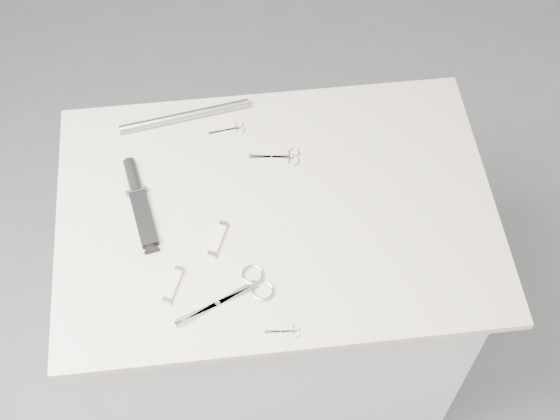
{
  "coord_description": "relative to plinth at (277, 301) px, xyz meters",
  "views": [
    {
      "loc": [
        -0.1,
        -0.98,
        2.4
      ],
      "look_at": [
        0.01,
        -0.01,
        0.92
      ],
      "focal_mm": 50.0,
      "sensor_mm": 36.0,
      "label": 1
    }
  ],
  "objects": [
    {
      "name": "embroidery_scissors_b",
      "position": [
        -0.08,
        0.24,
        0.47
      ],
      "size": [
        0.09,
        0.04,
        0.0
      ],
      "rotation": [
        0.0,
        0.0,
        0.13
      ],
      "color": "silver",
      "rests_on": "display_board"
    },
    {
      "name": "sheathed_knife",
      "position": [
        -0.31,
        0.06,
        0.48
      ],
      "size": [
        0.08,
        0.25,
        0.03
      ],
      "rotation": [
        0.0,
        0.0,
        1.76
      ],
      "color": "black",
      "rests_on": "display_board"
    },
    {
      "name": "ground",
      "position": [
        0.0,
        0.0,
        -0.46
      ],
      "size": [
        4.0,
        4.0,
        0.01
      ],
      "primitive_type": "cube",
      "color": "slate",
      "rests_on": "ground"
    },
    {
      "name": "tiny_scissors",
      "position": [
        -0.01,
        -0.31,
        0.47
      ],
      "size": [
        0.07,
        0.03,
        0.0
      ],
      "rotation": [
        0.0,
        0.0,
        -0.08
      ],
      "color": "silver",
      "rests_on": "display_board"
    },
    {
      "name": "pocket_knife_a",
      "position": [
        -0.14,
        -0.07,
        0.48
      ],
      "size": [
        0.05,
        0.09,
        0.01
      ],
      "rotation": [
        0.0,
        0.0,
        1.18
      ],
      "color": "silver",
      "rests_on": "display_board"
    },
    {
      "name": "pocket_knife_b",
      "position": [
        -0.24,
        -0.17,
        0.48
      ],
      "size": [
        0.05,
        0.09,
        0.01
      ],
      "rotation": [
        0.0,
        0.0,
        1.19
      ],
      "color": "silver",
      "rests_on": "display_board"
    },
    {
      "name": "metal_rail",
      "position": [
        -0.2,
        0.29,
        0.48
      ],
      "size": [
        0.32,
        0.07,
        0.02
      ],
      "primitive_type": "cylinder",
      "rotation": [
        0.0,
        1.57,
        0.16
      ],
      "color": "gray",
      "rests_on": "display_board"
    },
    {
      "name": "embroidery_scissors_a",
      "position": [
        0.03,
        0.14,
        0.47
      ],
      "size": [
        0.12,
        0.05,
        0.0
      ],
      "rotation": [
        0.0,
        0.0,
        -0.13
      ],
      "color": "silver",
      "rests_on": "display_board"
    },
    {
      "name": "display_board",
      "position": [
        0.0,
        0.0,
        0.46
      ],
      "size": [
        1.0,
        0.7,
        0.02
      ],
      "primitive_type": "cube",
      "color": "beige",
      "rests_on": "plinth"
    },
    {
      "name": "plinth",
      "position": [
        0.0,
        0.0,
        0.0
      ],
      "size": [
        0.9,
        0.6,
        0.9
      ],
      "primitive_type": "cube",
      "color": "silver",
      "rests_on": "ground"
    },
    {
      "name": "large_shears",
      "position": [
        -0.09,
        -0.2,
        0.47
      ],
      "size": [
        0.22,
        0.14,
        0.01
      ],
      "rotation": [
        0.0,
        0.0,
        0.41
      ],
      "color": "silver",
      "rests_on": "display_board"
    }
  ]
}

